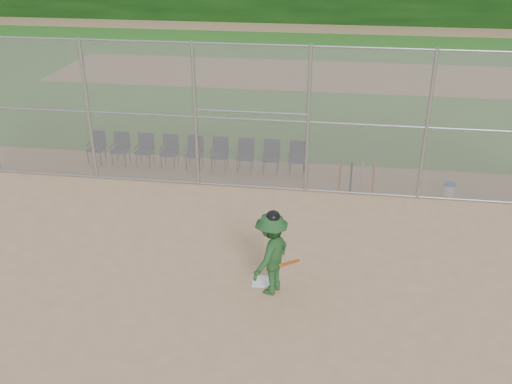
# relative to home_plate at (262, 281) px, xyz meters

# --- Properties ---
(ground) EXTENTS (100.00, 100.00, 0.00)m
(ground) POSITION_rel_home_plate_xyz_m (-0.41, -0.55, -0.01)
(ground) COLOR tan
(ground) RESTS_ON ground
(grass_strip) EXTENTS (100.00, 100.00, 0.00)m
(grass_strip) POSITION_rel_home_plate_xyz_m (-0.41, 17.45, -0.00)
(grass_strip) COLOR #2B6B20
(grass_strip) RESTS_ON ground
(dirt_patch_far) EXTENTS (24.00, 24.00, 0.00)m
(dirt_patch_far) POSITION_rel_home_plate_xyz_m (-0.41, 17.45, -0.00)
(dirt_patch_far) COLOR tan
(dirt_patch_far) RESTS_ON ground
(backstop_fence) EXTENTS (16.09, 0.09, 4.00)m
(backstop_fence) POSITION_rel_home_plate_xyz_m (-0.41, 4.45, 2.06)
(backstop_fence) COLOR gray
(backstop_fence) RESTS_ON ground
(home_plate) EXTENTS (0.44, 0.44, 0.02)m
(home_plate) POSITION_rel_home_plate_xyz_m (0.00, 0.00, 0.00)
(home_plate) COLOR white
(home_plate) RESTS_ON ground
(batter_at_plate) EXTENTS (1.09, 1.43, 1.82)m
(batter_at_plate) POSITION_rel_home_plate_xyz_m (0.22, -0.29, 0.87)
(batter_at_plate) COLOR #1F4E23
(batter_at_plate) RESTS_ON ground
(water_cooler) EXTENTS (0.31, 0.31, 0.39)m
(water_cooler) POSITION_rel_home_plate_xyz_m (4.43, 4.69, 0.19)
(water_cooler) COLOR white
(water_cooler) RESTS_ON ground
(spare_bats) EXTENTS (0.96, 0.37, 0.83)m
(spare_bats) POSITION_rel_home_plate_xyz_m (1.96, 4.67, 0.40)
(spare_bats) COLOR #D84C14
(spare_bats) RESTS_ON ground
(chair_0) EXTENTS (0.54, 0.52, 0.96)m
(chair_0) POSITION_rel_home_plate_xyz_m (-5.85, 5.58, 0.47)
(chair_0) COLOR #101C3E
(chair_0) RESTS_ON ground
(chair_1) EXTENTS (0.54, 0.52, 0.96)m
(chair_1) POSITION_rel_home_plate_xyz_m (-5.09, 5.58, 0.47)
(chair_1) COLOR #101C3E
(chair_1) RESTS_ON ground
(chair_2) EXTENTS (0.54, 0.52, 0.96)m
(chair_2) POSITION_rel_home_plate_xyz_m (-4.32, 5.58, 0.47)
(chair_2) COLOR #101C3E
(chair_2) RESTS_ON ground
(chair_3) EXTENTS (0.54, 0.52, 0.96)m
(chair_3) POSITION_rel_home_plate_xyz_m (-3.56, 5.58, 0.47)
(chair_3) COLOR #101C3E
(chair_3) RESTS_ON ground
(chair_4) EXTENTS (0.54, 0.52, 0.96)m
(chair_4) POSITION_rel_home_plate_xyz_m (-2.79, 5.58, 0.47)
(chair_4) COLOR #101C3E
(chair_4) RESTS_ON ground
(chair_5) EXTENTS (0.54, 0.52, 0.96)m
(chair_5) POSITION_rel_home_plate_xyz_m (-2.03, 5.58, 0.47)
(chair_5) COLOR #101C3E
(chair_5) RESTS_ON ground
(chair_6) EXTENTS (0.54, 0.52, 0.96)m
(chair_6) POSITION_rel_home_plate_xyz_m (-1.26, 5.58, 0.47)
(chair_6) COLOR #101C3E
(chair_6) RESTS_ON ground
(chair_7) EXTENTS (0.54, 0.52, 0.96)m
(chair_7) POSITION_rel_home_plate_xyz_m (-0.50, 5.58, 0.47)
(chair_7) COLOR #101C3E
(chair_7) RESTS_ON ground
(chair_8) EXTENTS (0.54, 0.52, 0.96)m
(chair_8) POSITION_rel_home_plate_xyz_m (0.27, 5.58, 0.47)
(chair_8) COLOR #101C3E
(chair_8) RESTS_ON ground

